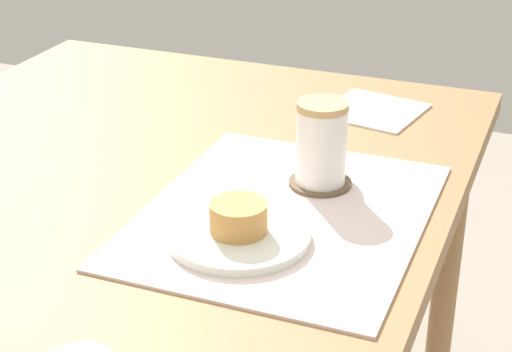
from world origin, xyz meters
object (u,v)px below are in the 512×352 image
object	(u,v)px
pastry_plate	(239,235)
coffee_mug	(322,142)
pastry	(238,217)
dining_table	(117,236)

from	to	relation	value
pastry_plate	coffee_mug	distance (m)	0.20
pastry_plate	pastry	world-z (taller)	pastry
pastry_plate	dining_table	bearing A→B (deg)	72.37
pastry_plate	pastry	bearing A→B (deg)	0.00
pastry_plate	coffee_mug	size ratio (longest dim) A/B	1.53
pastry	pastry_plate	bearing A→B (deg)	0.00
pastry_plate	coffee_mug	xyz separation A→B (m)	(0.19, -0.05, 0.06)
pastry_plate	pastry	xyz separation A→B (m)	(0.00, 0.00, 0.03)
dining_table	pastry	world-z (taller)	pastry
dining_table	pastry	xyz separation A→B (m)	(-0.07, -0.22, 0.11)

